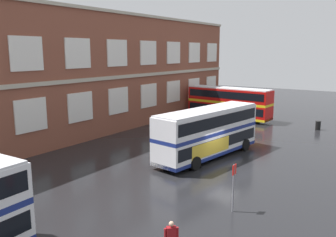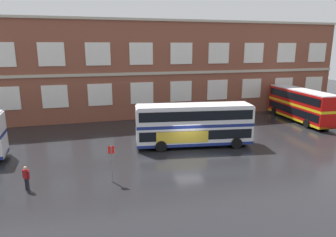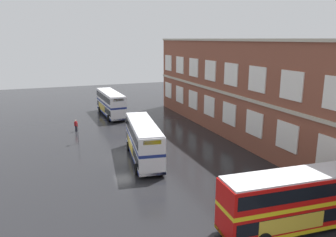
{
  "view_description": "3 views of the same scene",
  "coord_description": "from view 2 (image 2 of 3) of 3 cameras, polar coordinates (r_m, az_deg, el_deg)",
  "views": [
    {
      "loc": [
        -24.34,
        -11.55,
        8.67
      ],
      "look_at": [
        -0.74,
        4.48,
        3.27
      ],
      "focal_mm": 38.05,
      "sensor_mm": 36.0,
      "label": 1
    },
    {
      "loc": [
        -8.8,
        -24.43,
        9.44
      ],
      "look_at": [
        -0.83,
        4.0,
        2.33
      ],
      "focal_mm": 32.28,
      "sensor_mm": 36.0,
      "label": 2
    },
    {
      "loc": [
        33.66,
        -8.0,
        12.77
      ],
      "look_at": [
        1.21,
        4.55,
        4.33
      ],
      "focal_mm": 35.27,
      "sensor_mm": 36.0,
      "label": 3
    }
  ],
  "objects": [
    {
      "name": "ground_plane",
      "position": [
        29.41,
        2.61,
        -5.2
      ],
      "size": [
        120.0,
        120.0,
        0.0
      ],
      "primitive_type": "plane",
      "color": "black"
    },
    {
      "name": "brick_terminal_building",
      "position": [
        43.67,
        -2.54,
        9.33
      ],
      "size": [
        53.32,
        8.19,
        12.78
      ],
      "color": "brown",
      "rests_on": "ground"
    },
    {
      "name": "double_decker_middle",
      "position": [
        28.91,
        4.91,
        -1.12
      ],
      "size": [
        11.25,
        4.11,
        4.07
      ],
      "color": "silver",
      "rests_on": "ground"
    },
    {
      "name": "double_decker_far",
      "position": [
        42.23,
        23.74,
        2.44
      ],
      "size": [
        3.44,
        11.15,
        4.07
      ],
      "color": "red",
      "rests_on": "ground"
    },
    {
      "name": "waiting_passenger",
      "position": [
        22.57,
        -25.2,
        -9.98
      ],
      "size": [
        0.53,
        0.51,
        1.7
      ],
      "color": "black",
      "rests_on": "ground"
    },
    {
      "name": "bus_stand_flag",
      "position": [
        21.71,
        -10.61,
        -7.78
      ],
      "size": [
        0.44,
        0.1,
        2.7
      ],
      "color": "slate",
      "rests_on": "ground"
    }
  ]
}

